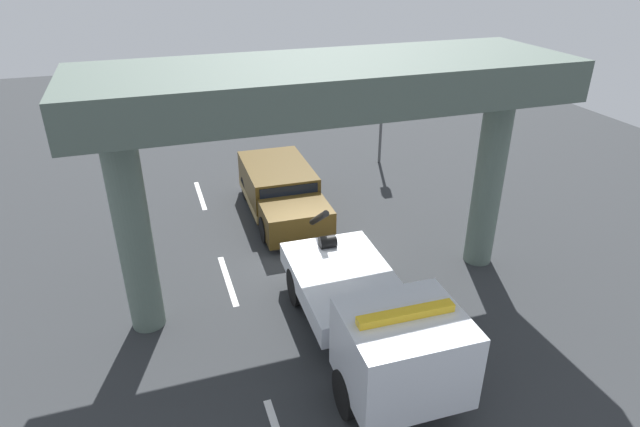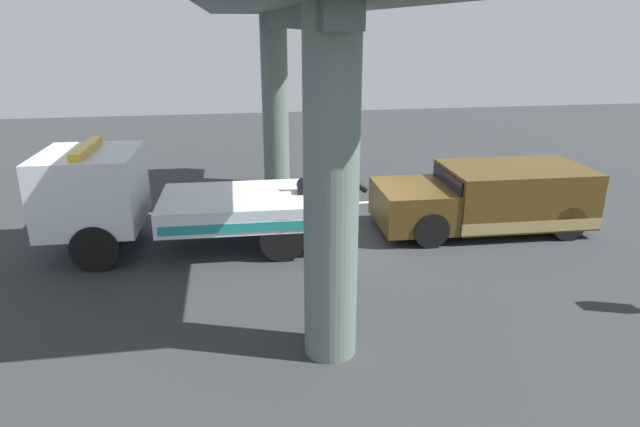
% 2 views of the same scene
% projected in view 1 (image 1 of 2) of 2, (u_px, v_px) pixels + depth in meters
% --- Properties ---
extents(ground_plane, '(60.00, 40.00, 0.10)m').
position_uv_depth(ground_plane, '(314.00, 266.00, 15.90)').
color(ground_plane, '#2D3033').
extents(lane_stripe_west, '(2.60, 0.16, 0.01)m').
position_uv_depth(lane_stripe_west, '(200.00, 195.00, 20.22)').
color(lane_stripe_west, silver).
rests_on(lane_stripe_west, ground).
extents(lane_stripe_mid, '(2.60, 0.16, 0.01)m').
position_uv_depth(lane_stripe_mid, '(228.00, 280.00, 15.15)').
color(lane_stripe_mid, silver).
rests_on(lane_stripe_mid, ground).
extents(tow_truck_white, '(7.28, 2.55, 2.46)m').
position_uv_depth(tow_truck_white, '(374.00, 320.00, 11.65)').
color(tow_truck_white, silver).
rests_on(tow_truck_white, ground).
extents(towed_van_green, '(5.25, 2.33, 1.58)m').
position_uv_depth(towed_van_green, '(281.00, 192.00, 18.61)').
color(towed_van_green, '#4C3814').
rests_on(towed_van_green, ground).
extents(overpass_structure, '(3.60, 11.51, 6.14)m').
position_uv_depth(overpass_structure, '(330.00, 103.00, 12.44)').
color(overpass_structure, '#596B60').
rests_on(overpass_structure, ground).
extents(traffic_light_near, '(0.39, 0.32, 4.18)m').
position_uv_depth(traffic_light_near, '(383.00, 92.00, 21.89)').
color(traffic_light_near, '#515456').
rests_on(traffic_light_near, ground).
extents(traffic_cone_orange, '(0.50, 0.50, 0.59)m').
position_uv_depth(traffic_cone_orange, '(371.00, 260.00, 15.56)').
color(traffic_cone_orange, orange).
rests_on(traffic_cone_orange, ground).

